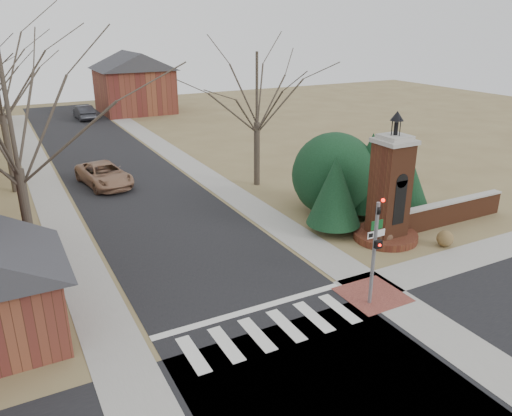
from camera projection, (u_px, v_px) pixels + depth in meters
ground at (283, 342)px, 17.18m from camera, size 120.00×120.00×0.00m
main_street at (124, 176)px, 35.35m from camera, size 8.00×70.00×0.01m
cross_street at (335, 396)px, 14.69m from camera, size 120.00×8.00×0.01m
crosswalk_zone at (272, 330)px, 17.83m from camera, size 8.00×2.20×0.02m
stop_bar at (252, 310)px, 19.07m from camera, size 8.00×0.35×0.02m
sidewalk_right_main at (193, 167)px, 37.63m from camera, size 2.00×60.00×0.02m
sidewalk_left at (46, 187)px, 33.07m from camera, size 2.00×60.00×0.02m
curb_apron at (373, 295)px, 20.10m from camera, size 2.40×2.40×0.02m
traffic_signal_pole at (375, 243)px, 18.62m from camera, size 0.28×0.41×4.50m
sign_post at (376, 238)px, 20.58m from camera, size 0.90×0.07×2.75m
brick_gate_monument at (389, 199)px, 24.49m from camera, size 3.20×3.20×6.47m
brick_garden_wall at (450, 212)px, 27.00m from camera, size 7.50×0.50×1.30m
house_distant_right at (134, 81)px, 59.06m from camera, size 8.80×8.80×7.30m
evergreen_near at (335, 190)px, 25.31m from camera, size 2.80×2.80×4.10m
evergreen_mid at (371, 170)px, 27.64m from camera, size 3.40×3.40×4.70m
evergreen_far at (409, 182)px, 27.94m from camera, size 2.40×2.40×3.30m
evergreen_mass at (334, 171)px, 28.13m from camera, size 4.80×4.80×4.80m
bare_tree_0 at (6, 96)px, 18.83m from camera, size 8.05×8.05×11.15m
bare_tree_3 at (257, 83)px, 31.33m from camera, size 7.00×7.00×9.70m
pickup_truck at (104, 175)px, 33.22m from camera, size 3.26×5.73×1.51m
distant_car at (84, 112)px, 55.60m from camera, size 1.77×4.78×1.56m
dry_shrub_left at (385, 236)px, 24.61m from camera, size 0.82×0.82×0.82m
dry_shrub_right at (445, 238)px, 24.34m from camera, size 0.81×0.81×0.81m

